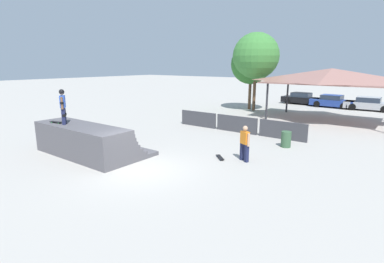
# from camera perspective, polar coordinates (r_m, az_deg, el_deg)

# --- Properties ---
(ground_plane) EXTENTS (160.00, 160.00, 0.00)m
(ground_plane) POSITION_cam_1_polar(r_m,az_deg,el_deg) (12.83, -9.75, -7.23)
(ground_plane) COLOR #ADA8A0
(quarter_pipe_ramp) EXTENTS (5.58, 3.18, 1.50)m
(quarter_pipe_ramp) POSITION_cam_1_polar(r_m,az_deg,el_deg) (15.40, -19.37, -1.80)
(quarter_pipe_ramp) COLOR #565459
(quarter_pipe_ramp) RESTS_ON ground
(skater_on_deck) EXTENTS (0.67, 0.55, 1.68)m
(skater_on_deck) POSITION_cam_1_polar(r_m,az_deg,el_deg) (15.58, -23.39, 4.79)
(skater_on_deck) COLOR #1E2347
(skater_on_deck) RESTS_ON quarter_pipe_ramp
(skateboard_on_deck) EXTENTS (0.79, 0.35, 0.09)m
(skateboard_on_deck) POSITION_cam_1_polar(r_m,az_deg,el_deg) (16.14, -24.38, 1.68)
(skateboard_on_deck) COLOR green
(skateboard_on_deck) RESTS_ON quarter_pipe_ramp
(bystander_walking) EXTENTS (0.63, 0.40, 1.65)m
(bystander_walking) POSITION_cam_1_polar(r_m,az_deg,el_deg) (13.72, 10.02, -1.91)
(bystander_walking) COLOR #1E2347
(bystander_walking) RESTS_ON ground
(skateboard_on_ground) EXTENTS (0.75, 0.71, 0.09)m
(skateboard_on_ground) POSITION_cam_1_polar(r_m,az_deg,el_deg) (14.15, 5.38, -4.93)
(skateboard_on_ground) COLOR blue
(skateboard_on_ground) RESTS_ON ground
(barrier_fence) EXTENTS (9.03, 0.12, 1.05)m
(barrier_fence) POSITION_cam_1_polar(r_m,az_deg,el_deg) (19.64, 8.49, 1.40)
(barrier_fence) COLOR #3D3D42
(barrier_fence) RESTS_ON ground
(pavilion_shelter) EXTENTS (9.59, 5.32, 4.03)m
(pavilion_shelter) POSITION_cam_1_polar(r_m,az_deg,el_deg) (25.30, 25.03, 9.52)
(pavilion_shelter) COLOR #2D2D33
(pavilion_shelter) RESTS_ON ground
(tree_beside_pavilion) EXTENTS (3.80, 3.80, 6.23)m
(tree_beside_pavilion) POSITION_cam_1_polar(r_m,az_deg,el_deg) (29.72, 11.18, 12.48)
(tree_beside_pavilion) COLOR brown
(tree_beside_pavilion) RESTS_ON ground
(tree_far_back) EXTENTS (4.24, 4.24, 7.17)m
(tree_far_back) POSITION_cam_1_polar(r_m,az_deg,el_deg) (28.87, 12.08, 13.86)
(tree_far_back) COLOR brown
(tree_far_back) RESTS_ON ground
(trash_bin) EXTENTS (0.52, 0.52, 0.85)m
(trash_bin) POSITION_cam_1_polar(r_m,az_deg,el_deg) (16.69, 17.47, -1.43)
(trash_bin) COLOR #385B3D
(trash_bin) RESTS_ON ground
(parked_car_black) EXTENTS (4.32, 1.92, 1.27)m
(parked_car_black) POSITION_cam_1_polar(r_m,az_deg,el_deg) (35.24, 20.18, 5.89)
(parked_car_black) COLOR black
(parked_car_black) RESTS_ON ground
(parked_car_blue) EXTENTS (4.27, 1.99, 1.27)m
(parked_car_blue) POSITION_cam_1_polar(r_m,az_deg,el_deg) (33.81, 25.17, 5.20)
(parked_car_blue) COLOR navy
(parked_car_blue) RESTS_ON ground
(parked_car_silver) EXTENTS (4.32, 1.85, 1.27)m
(parked_car_silver) POSITION_cam_1_polar(r_m,az_deg,el_deg) (33.20, 30.68, 4.51)
(parked_car_silver) COLOR #A8AAAF
(parked_car_silver) RESTS_ON ground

